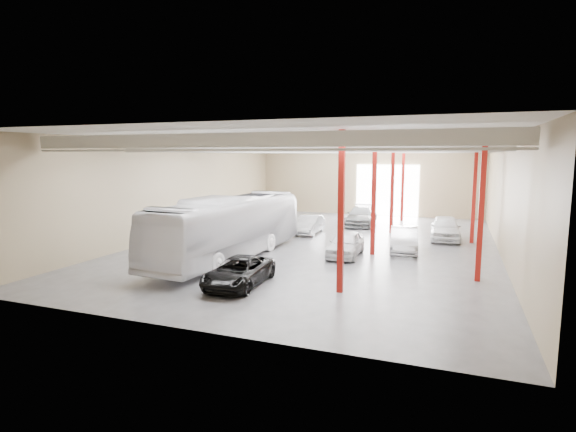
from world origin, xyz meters
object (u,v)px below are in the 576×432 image
Objects in this scene: black_sedan at (239,272)px; car_row_c at (361,216)px; car_right_near at (404,240)px; car_row_a at (346,244)px; car_row_b at (309,225)px; car_right_far at (445,228)px; coach_bus at (229,227)px.

car_row_c is (1.66, 19.68, 0.15)m from black_sedan.
car_row_c is 10.66m from car_right_near.
black_sedan is 1.07× the size of car_row_a.
black_sedan is 14.31m from car_row_b.
car_row_c is at bearing 144.20° from car_right_far.
car_row_b is 8.59m from car_right_near.
car_row_a is 12.09m from car_row_c.
car_right_near is at bearing 56.03° from black_sedan.
coach_bus reaches higher than car_row_c.
coach_bus is 2.79× the size of black_sedan.
black_sedan is 1.01× the size of car_right_near.
car_row_c reaches higher than black_sedan.
car_right_near is (4.61, -9.62, -0.04)m from car_row_c.
car_right_far is (6.86, -4.42, 0.04)m from car_row_c.
car_right_far reaches higher than car_row_c.
car_row_c is at bearing 60.48° from car_row_b.
car_row_a is 3.92m from car_right_near.
car_row_b is 0.91× the size of car_right_near.
car_right_far is at bearing 53.26° from car_row_a.
car_right_far reaches higher than car_row_a.
car_right_near is at bearing -67.73° from car_row_c.
coach_bus is 3.11× the size of car_row_b.
car_right_near is at bearing -30.65° from car_row_b.
car_right_far is (5.37, 7.58, 0.10)m from car_row_a.
car_right_far is at bearing -36.09° from car_row_c.
car_row_b is at bearing 122.26° from car_row_a.
car_right_near reaches higher than car_row_a.
coach_bus is at bearing -102.72° from car_row_b.
coach_bus reaches higher than car_right_near.
black_sedan is at bearing -128.13° from car_right_near.
car_row_c is at bearing 95.65° from car_row_a.
car_row_b is at bearing 82.54° from coach_bus.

